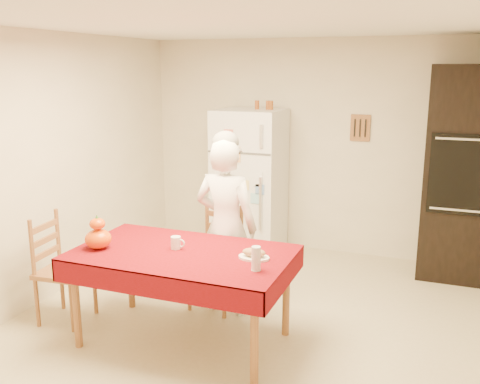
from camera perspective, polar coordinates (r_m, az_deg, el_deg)
The scene contains 17 objects.
floor at distance 4.69m, azimuth 0.59°, elevation -14.37°, with size 4.50×4.50×0.00m, color tan.
room_shell at distance 4.20m, azimuth 0.67°, elevation 5.67°, with size 4.02×4.52×2.51m.
refrigerator at distance 6.29m, azimuth 1.04°, elevation 1.06°, with size 0.75×0.74×1.70m.
oven_cabinet at distance 5.93m, azimuth 22.42°, elevation 1.78°, with size 0.70×0.62×2.20m.
dining_table at distance 4.26m, azimuth -6.15°, elevation -7.22°, with size 1.70×1.00×0.76m.
chair_far at distance 4.94m, azimuth -2.29°, elevation -6.48°, with size 0.46×0.44×0.95m.
chair_left at distance 4.92m, azimuth -18.86°, elevation -7.32°, with size 0.43×0.45×0.95m.
seated_woman at distance 4.73m, azimuth -1.50°, elevation -3.75°, with size 0.58×0.38×1.59m, color white.
coffee_mug at distance 4.29m, azimuth -6.86°, elevation -5.39°, with size 0.08×0.08×0.10m, color silver.
pumpkin_lower at distance 4.40m, azimuth -14.88°, elevation -4.86°, with size 0.21×0.21×0.16m, color #C43304.
pumpkin_upper at distance 4.37m, azimuth -14.98°, elevation -3.30°, with size 0.12×0.12×0.09m, color #D65305.
wine_glass at distance 3.81m, azimuth 1.73°, elevation -7.10°, with size 0.07×0.07×0.18m, color silver.
bread_plate at distance 4.06m, azimuth 1.50°, elevation -7.00°, with size 0.24×0.24×0.02m, color white.
bread_loaf at distance 4.05m, azimuth 1.50°, elevation -6.46°, with size 0.18×0.10×0.06m, color #A98253.
spice_jar_left at distance 6.19m, azimuth 1.83°, elevation 9.28°, with size 0.05×0.05×0.10m, color #994A1B.
spice_jar_mid at distance 6.15m, azimuth 3.00°, elevation 9.24°, with size 0.05×0.05×0.10m, color brown.
spice_jar_right at distance 6.13m, azimuth 3.32°, elevation 9.23°, with size 0.05×0.05×0.10m, color #924C1A.
Camera 1 is at (1.45, -3.90, 2.17)m, focal length 40.00 mm.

